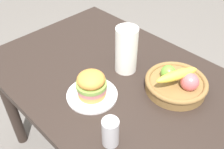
{
  "coord_description": "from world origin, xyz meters",
  "views": [
    {
      "loc": [
        0.65,
        -0.7,
        1.59
      ],
      "look_at": [
        -0.0,
        -0.05,
        0.81
      ],
      "focal_mm": 41.24,
      "sensor_mm": 36.0,
      "label": 1
    }
  ],
  "objects": [
    {
      "name": "plate",
      "position": [
        -0.01,
        -0.18,
        0.76
      ],
      "size": [
        0.23,
        0.23,
        0.01
      ],
      "primitive_type": "cylinder",
      "color": "white",
      "rests_on": "dining_table"
    },
    {
      "name": "sandwich",
      "position": [
        -0.01,
        -0.18,
        0.82
      ],
      "size": [
        0.14,
        0.14,
        0.12
      ],
      "color": "tan",
      "rests_on": "plate"
    },
    {
      "name": "soda_can",
      "position": [
        0.23,
        -0.29,
        0.81
      ],
      "size": [
        0.07,
        0.07,
        0.13
      ],
      "color": "silver",
      "rests_on": "dining_table"
    },
    {
      "name": "fruit_basket",
      "position": [
        0.23,
        0.13,
        0.79
      ],
      "size": [
        0.29,
        0.29,
        0.14
      ],
      "color": "olive",
      "rests_on": "dining_table"
    },
    {
      "name": "paper_towel_roll",
      "position": [
        -0.04,
        0.08,
        0.87
      ],
      "size": [
        0.11,
        0.11,
        0.24
      ],
      "primitive_type": "cylinder",
      "color": "white",
      "rests_on": "dining_table"
    },
    {
      "name": "dining_table",
      "position": [
        0.0,
        0.0,
        0.65
      ],
      "size": [
        1.4,
        0.9,
        0.75
      ],
      "color": "#2D231E",
      "rests_on": "ground_plane"
    }
  ]
}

